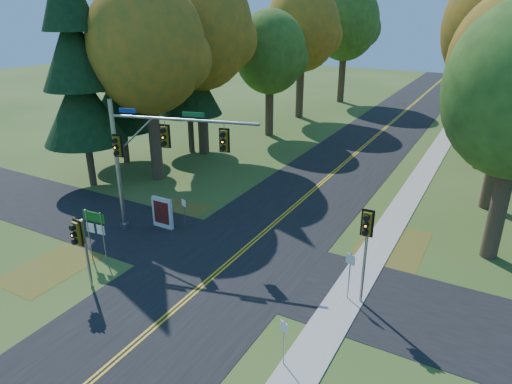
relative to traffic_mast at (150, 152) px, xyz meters
The scene contains 27 objects.
ground 7.66m from the traffic_mast, 23.46° to the right, with size 160.00×160.00×0.00m, color #2E4D1B.
road_main 7.65m from the traffic_mast, 23.46° to the right, with size 8.00×160.00×0.02m, color black.
road_cross 7.29m from the traffic_mast, ahead, with size 60.00×6.00×0.02m, color black.
centerline_left 7.57m from the traffic_mast, 23.85° to the right, with size 0.10×160.00×0.01m, color gold.
centerline_right 7.71m from the traffic_mast, 23.08° to the right, with size 0.10×160.00×0.01m, color gold.
sidewalk_east 12.80m from the traffic_mast, 11.43° to the right, with size 1.60×160.00×0.06m, color #9E998E.
leaf_patch_w_near 5.26m from the traffic_mast, 123.44° to the left, with size 4.00×6.00×0.00m, color brown.
leaf_patch_e 13.65m from the traffic_mast, 16.66° to the left, with size 3.50×8.00×0.00m, color brown.
leaf_patch_w_far 7.53m from the traffic_mast, 111.36° to the right, with size 3.00×5.00×0.00m, color brown.
tree_w_a 10.17m from the traffic_mast, 129.11° to the left, with size 8.00×8.00×14.15m.
tree_w_b 16.26m from the traffic_mast, 114.36° to the left, with size 8.60×8.60×15.38m.
tree_w_c 22.71m from the traffic_mast, 100.57° to the left, with size 6.80×6.80×11.91m.
tree_e_c 26.88m from the traffic_mast, 54.38° to the left, with size 8.80×8.80×15.79m.
tree_w_d 31.58m from the traffic_mast, 98.70° to the left, with size 8.20×8.20×14.56m.
tree_e_d 34.03m from the traffic_mast, 64.33° to the left, with size 7.00×7.00×12.32m.
tree_w_e 42.21m from the traffic_mast, 94.81° to the left, with size 8.40×8.40×14.97m.
pine_a 10.70m from the traffic_mast, 158.11° to the left, with size 5.60×5.60×19.48m.
pine_b 14.06m from the traffic_mast, 140.75° to the left, with size 5.60×5.60×17.31m.
pine_c 16.34m from the traffic_mast, 119.08° to the left, with size 5.60×5.60×20.56m.
traffic_mast is the anchor object (origin of this frame).
east_signal_pole 12.38m from the traffic_mast, ahead, with size 0.53×0.61×4.59m.
ped_signal_pole 6.37m from the traffic_mast, 81.45° to the right, with size 0.56×0.65×3.55m.
route_sign_cluster 4.83m from the traffic_mast, 97.98° to the right, with size 1.30×0.19×2.80m.
info_kiosk 4.01m from the traffic_mast, 97.43° to the left, with size 1.37×0.22×1.89m.
reg_sign_e_north 12.15m from the traffic_mast, ahead, with size 0.44×0.17×2.38m.
reg_sign_e_south 12.89m from the traffic_mast, 28.19° to the right, with size 0.36×0.18×1.98m.
reg_sign_w 3.90m from the traffic_mast, 42.73° to the left, with size 0.37×0.14×1.97m.
Camera 1 is at (10.96, -15.36, 12.21)m, focal length 32.00 mm.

